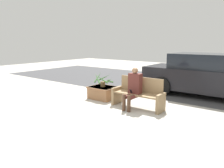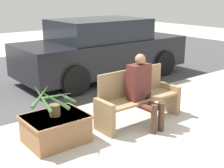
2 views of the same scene
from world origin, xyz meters
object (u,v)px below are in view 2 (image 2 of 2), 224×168
(bench, at_px, (137,98))
(potted_plant, at_px, (55,102))
(person_seated, at_px, (143,88))
(planter_box, at_px, (56,128))
(parked_car, at_px, (102,49))

(bench, bearing_deg, potted_plant, 174.58)
(person_seated, relative_size, planter_box, 1.34)
(planter_box, bearing_deg, potted_plant, -34.85)
(bench, height_order, person_seated, person_seated)
(person_seated, xyz_separation_m, potted_plant, (-1.46, 0.34, -0.01))
(planter_box, bearing_deg, person_seated, -13.23)
(bench, xyz_separation_m, planter_box, (-1.54, 0.15, -0.19))
(bench, distance_m, planter_box, 1.56)
(planter_box, bearing_deg, parked_car, 42.99)
(planter_box, relative_size, parked_car, 0.20)
(person_seated, distance_m, potted_plant, 1.50)
(bench, bearing_deg, parked_car, 65.14)
(bench, xyz_separation_m, potted_plant, (-1.53, 0.14, 0.23))
(bench, bearing_deg, person_seated, -107.85)
(potted_plant, bearing_deg, person_seated, -13.05)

